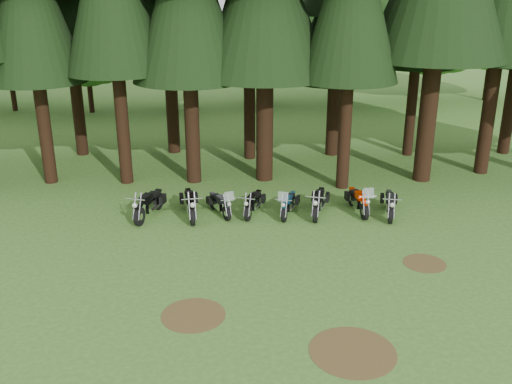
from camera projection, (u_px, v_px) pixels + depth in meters
The scene contains 19 objects.
ground at pixel (291, 276), 17.88m from camera, with size 120.00×120.00×0.00m, color #376622.
decid_1 at pixel (7, 27), 38.74m from camera, with size 7.91×7.69×9.88m.
decid_2 at pixel (89, 41), 38.54m from camera, with size 6.72×6.53×8.40m.
decid_3 at pixel (175, 46), 39.46m from camera, with size 6.12×5.95×7.65m.
decid_4 at pixel (263, 46), 41.10m from camera, with size 5.93×5.76×7.41m.
decid_5 at pixel (358, 19), 40.40m from camera, with size 8.45×8.21×10.56m.
decid_6 at pixel (440, 32), 42.47m from camera, with size 7.06×6.86×8.82m.
decid_7 at pixel (502, 17), 42.30m from camera, with size 8.44×8.20×10.55m.
dirt_patch_0 at pixel (193, 315), 15.78m from camera, with size 1.80×1.80×0.01m, color #4C3D1E.
dirt_patch_1 at pixel (425, 263), 18.68m from camera, with size 1.40×1.40×0.01m, color #4C3D1E.
dirt_patch_2 at pixel (353, 352), 14.21m from camera, with size 2.20×2.20×0.01m, color #4C3D1E.
motorcycle_0 at pixel (149, 205), 22.22m from camera, with size 0.96×2.33×0.98m.
motorcycle_1 at pixel (190, 205), 22.26m from camera, with size 0.46×2.42×0.99m.
motorcycle_2 at pixel (220, 204), 22.48m from camera, with size 0.98×1.96×1.27m.
motorcycle_3 at pixel (253, 204), 22.55m from camera, with size 0.85×2.00×0.85m.
motorcycle_4 at pixel (288, 205), 22.44m from camera, with size 0.97×2.03×1.31m.
motorcycle_5 at pixel (319, 203), 22.49m from camera, with size 0.85×2.26×0.95m.
motorcycle_6 at pixel (358, 201), 22.67m from camera, with size 0.49×2.24×1.41m.
motorcycle_7 at pixel (390, 204), 22.38m from camera, with size 0.66×2.18×0.90m.
Camera 1 is at (-2.38, -15.72, 8.66)m, focal length 40.00 mm.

